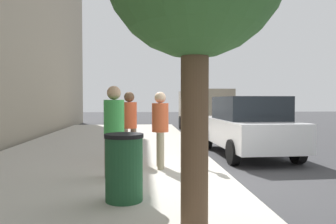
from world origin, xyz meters
TOP-DOWN VIEW (x-y plane):
  - ground_plane at (0.00, 0.00)m, footprint 80.00×80.00m
  - sidewalk_slab at (0.00, 3.00)m, footprint 28.00×6.00m
  - parking_meter at (1.02, 0.59)m, footprint 0.36×0.12m
  - pedestrian_at_meter at (0.83, 1.38)m, footprint 0.52×0.37m
  - pedestrian_bystander at (-0.15, 2.32)m, footprint 0.44×0.41m
  - parking_officer at (1.71, 2.11)m, footprint 0.47×0.37m
  - parked_sedan_near at (3.15, -1.35)m, footprint 4.47×2.10m
  - parked_van_far at (10.50, -1.35)m, footprint 5.20×2.12m
  - trash_bin at (-1.53, 2.05)m, footprint 0.59×0.59m

SIDE VIEW (x-z plane):
  - ground_plane at x=0.00m, z-range 0.00..0.00m
  - sidewalk_slab at x=0.00m, z-range 0.00..0.15m
  - trash_bin at x=-1.53m, z-range 0.15..1.16m
  - parked_sedan_near at x=3.15m, z-range 0.01..1.78m
  - pedestrian_at_meter at x=0.83m, z-range 0.29..1.99m
  - parking_officer at x=1.71m, z-range 0.30..2.02m
  - parking_meter at x=1.02m, z-range 0.46..1.87m
  - pedestrian_bystander at x=-0.15m, z-range 0.31..2.10m
  - parked_van_far at x=10.50m, z-range 0.17..2.35m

